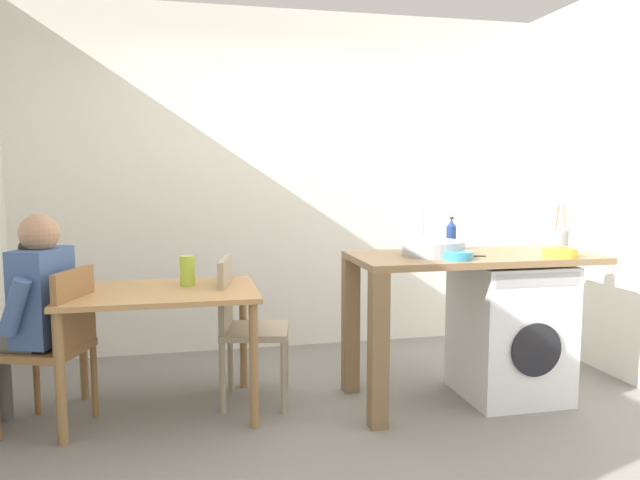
{
  "coord_description": "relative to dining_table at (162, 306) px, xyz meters",
  "views": [
    {
      "loc": [
        -0.77,
        -3.01,
        1.4
      ],
      "look_at": [
        -0.01,
        0.45,
        1.01
      ],
      "focal_mm": 33.17,
      "sensor_mm": 36.0,
      "label": 1
    }
  ],
  "objects": [
    {
      "name": "scissors",
      "position": [
        1.82,
        -0.29,
        0.28
      ],
      "size": [
        0.15,
        0.06,
        0.01
      ],
      "color": "#B2B2B7",
      "rests_on": "kitchen_counter"
    },
    {
      "name": "ground_plane",
      "position": [
        0.95,
        -0.49,
        -0.64
      ],
      "size": [
        5.46,
        5.46,
        0.0
      ],
      "primitive_type": "plane",
      "color": "slate"
    },
    {
      "name": "chair_opposite",
      "position": [
        0.48,
        0.06,
        -0.14
      ],
      "size": [
        0.47,
        0.47,
        0.9
      ],
      "rotation": [
        0.0,
        0.0,
        -1.77
      ],
      "color": "gray",
      "rests_on": "ground_plane"
    },
    {
      "name": "mixing_bowl",
      "position": [
        1.67,
        -0.39,
        0.3
      ],
      "size": [
        0.17,
        0.17,
        0.05
      ],
      "color": "teal",
      "rests_on": "kitchen_counter"
    },
    {
      "name": "washing_machine",
      "position": [
        2.14,
        -0.19,
        -0.21
      ],
      "size": [
        0.6,
        0.61,
        0.86
      ],
      "color": "silver",
      "rests_on": "ground_plane"
    },
    {
      "name": "bottle_tall_green",
      "position": [
        1.83,
        0.03,
        0.37
      ],
      "size": [
        0.06,
        0.06,
        0.22
      ],
      "color": "navy",
      "rests_on": "kitchen_counter"
    },
    {
      "name": "chair_person_seat",
      "position": [
        -0.55,
        -0.12,
        -0.14
      ],
      "size": [
        0.51,
        0.51,
        0.9
      ],
      "rotation": [
        0.0,
        0.0,
        1.23
      ],
      "color": "olive",
      "rests_on": "ground_plane"
    },
    {
      "name": "seated_person",
      "position": [
        -0.7,
        -0.07,
        0.03
      ],
      "size": [
        0.57,
        0.54,
        1.2
      ],
      "rotation": [
        0.0,
        0.0,
        1.23
      ],
      "color": "#595651",
      "rests_on": "ground_plane"
    },
    {
      "name": "tap",
      "position": [
        1.61,
        -0.01,
        0.42
      ],
      "size": [
        0.02,
        0.02,
        0.28
      ],
      "primitive_type": "cylinder",
      "color": "#B2B2B7",
      "rests_on": "kitchen_counter"
    },
    {
      "name": "colander",
      "position": [
        2.32,
        -0.41,
        0.31
      ],
      "size": [
        0.2,
        0.2,
        0.06
      ],
      "color": "gold",
      "rests_on": "kitchen_counter"
    },
    {
      "name": "vase",
      "position": [
        0.15,
        0.1,
        0.19
      ],
      "size": [
        0.09,
        0.09,
        0.18
      ],
      "primitive_type": "cylinder",
      "color": "#A8C63D",
      "rests_on": "dining_table"
    },
    {
      "name": "utensil_crock",
      "position": [
        2.5,
        -0.14,
        0.35
      ],
      "size": [
        0.11,
        0.11,
        0.3
      ],
      "color": "gray",
      "rests_on": "kitchen_counter"
    },
    {
      "name": "kitchen_counter",
      "position": [
        1.66,
        -0.19,
        0.12
      ],
      "size": [
        1.5,
        0.68,
        0.92
      ],
      "color": "olive",
      "rests_on": "ground_plane"
    },
    {
      "name": "wall_back",
      "position": [
        0.95,
        1.26,
        0.71
      ],
      "size": [
        4.6,
        0.1,
        2.7
      ],
      "primitive_type": "cube",
      "color": "silver",
      "rests_on": "ground_plane"
    },
    {
      "name": "dining_table",
      "position": [
        0.0,
        0.0,
        0.0
      ],
      "size": [
        1.1,
        0.76,
        0.74
      ],
      "color": "tan",
      "rests_on": "ground_plane"
    },
    {
      "name": "sink_basin",
      "position": [
        1.61,
        -0.19,
        0.32
      ],
      "size": [
        0.38,
        0.38,
        0.09
      ],
      "primitive_type": "cylinder",
      "color": "#9EA0A5",
      "rests_on": "kitchen_counter"
    }
  ]
}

